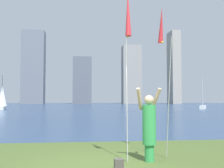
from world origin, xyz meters
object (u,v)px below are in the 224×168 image
(bag, at_px, (119,165))
(sailboat_5, at_px, (203,107))
(person, at_px, (149,125))
(kite_flag_right, at_px, (162,30))
(kite_flag_left, at_px, (128,18))
(sailboat_3, at_px, (2,97))

(bag, bearing_deg, sailboat_5, 63.10)
(person, relative_size, sailboat_5, 0.37)
(person, distance_m, kite_flag_right, 2.88)
(sailboat_5, bearing_deg, kite_flag_right, -116.01)
(bag, bearing_deg, kite_flag_left, 64.59)
(sailboat_3, bearing_deg, kite_flag_left, -70.21)
(kite_flag_left, relative_size, sailboat_3, 0.83)
(sailboat_3, bearing_deg, person, -69.38)
(person, relative_size, kite_flag_right, 0.44)
(person, bearing_deg, sailboat_3, 99.88)
(person, height_order, bag, person)
(kite_flag_left, xyz_separation_m, kite_flag_right, (1.15, 0.82, -0.05))
(kite_flag_left, distance_m, kite_flag_right, 1.41)
(kite_flag_right, relative_size, sailboat_5, 0.84)
(kite_flag_left, height_order, sailboat_5, sailboat_5)
(person, relative_size, bag, 7.24)
(person, relative_size, kite_flag_left, 0.43)
(sailboat_3, distance_m, sailboat_5, 32.74)
(kite_flag_left, height_order, sailboat_3, sailboat_3)
(bag, distance_m, sailboat_5, 42.90)
(person, height_order, kite_flag_left, kite_flag_left)
(kite_flag_right, xyz_separation_m, sailboat_3, (-14.78, 37.05, -1.75))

